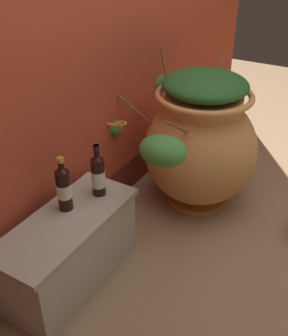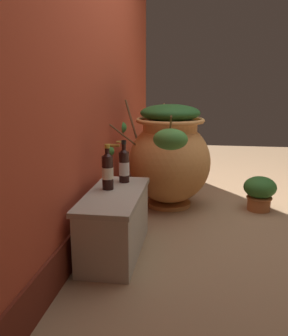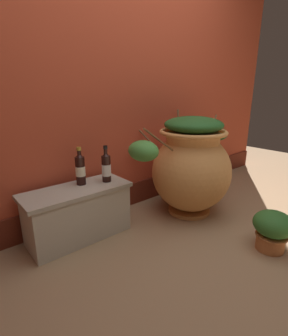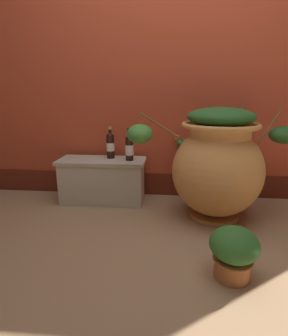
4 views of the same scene
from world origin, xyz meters
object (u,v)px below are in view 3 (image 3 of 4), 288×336
wine_bottle_left (80,168)px  wine_bottle_middle (106,167)px  terracotta_urn (190,165)px  potted_shrub (273,229)px

wine_bottle_left → wine_bottle_middle: wine_bottle_left is taller
wine_bottle_left → wine_bottle_middle: bearing=-20.3°
wine_bottle_left → wine_bottle_middle: (0.18, -0.07, -0.01)m
terracotta_urn → wine_bottle_middle: bearing=161.5°
terracotta_urn → wine_bottle_middle: (-0.72, 0.24, 0.06)m
terracotta_urn → wine_bottle_left: 0.95m
terracotta_urn → wine_bottle_left: (-0.90, 0.31, 0.07)m
wine_bottle_left → potted_shrub: (0.88, -1.07, -0.36)m
wine_bottle_middle → potted_shrub: wine_bottle_middle is taller
potted_shrub → wine_bottle_middle: bearing=124.6°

